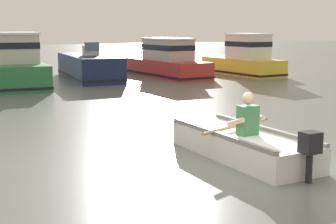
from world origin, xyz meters
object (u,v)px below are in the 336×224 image
(rowboat_with_person, at_px, (239,143))
(moored_boat_yellow, at_px, (244,60))
(moored_boat_green, at_px, (14,65))
(moored_boat_red, at_px, (164,62))
(moored_boat_navy, at_px, (89,67))

(rowboat_with_person, distance_m, moored_boat_yellow, 15.52)
(moored_boat_green, bearing_deg, rowboat_with_person, -83.13)
(moored_boat_yellow, bearing_deg, moored_boat_red, 159.83)
(rowboat_with_person, relative_size, moored_boat_green, 0.55)
(moored_boat_green, xyz_separation_m, moored_boat_navy, (3.40, 0.79, -0.26))
(rowboat_with_person, xyz_separation_m, moored_boat_red, (5.43, 13.89, 0.42))
(moored_boat_green, height_order, moored_boat_navy, moored_boat_green)
(moored_boat_green, relative_size, moored_boat_yellow, 1.42)
(moored_boat_navy, bearing_deg, moored_boat_yellow, -12.21)
(rowboat_with_person, height_order, moored_boat_red, moored_boat_red)
(moored_boat_green, xyz_separation_m, moored_boat_red, (7.04, 0.56, -0.11))
(rowboat_with_person, xyz_separation_m, moored_boat_green, (-1.60, 13.32, 0.53))
(moored_boat_green, bearing_deg, moored_boat_red, 4.58)
(rowboat_with_person, bearing_deg, moored_boat_red, 68.63)
(rowboat_with_person, height_order, moored_boat_navy, moored_boat_navy)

